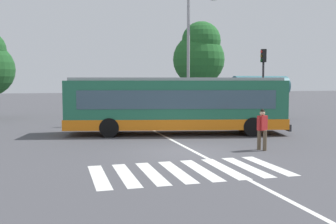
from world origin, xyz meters
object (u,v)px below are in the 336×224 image
(pedestrian_crossing_street, at_px, (262,127))
(traffic_light_far_corner, at_px, (263,74))
(twin_arm_street_lamp, at_px, (188,44))
(city_transit_bus, at_px, (176,105))
(bus_stop_shelter, at_px, (260,87))
(parked_car_red, at_px, (145,108))
(background_tree_right, at_px, (199,54))
(parked_car_white, at_px, (110,109))
(parked_car_blue, at_px, (178,107))

(pedestrian_crossing_street, relative_size, traffic_light_far_corner, 0.34)
(twin_arm_street_lamp, bearing_deg, city_transit_bus, -115.72)
(bus_stop_shelter, bearing_deg, parked_car_red, 163.13)
(city_transit_bus, distance_m, parked_car_red, 9.15)
(twin_arm_street_lamp, bearing_deg, traffic_light_far_corner, -9.64)
(twin_arm_street_lamp, relative_size, background_tree_right, 1.04)
(parked_car_white, xyz_separation_m, traffic_light_far_corner, (9.97, -4.96, 2.61))
(city_transit_bus, relative_size, parked_car_red, 2.63)
(pedestrian_crossing_street, xyz_separation_m, bus_stop_shelter, (6.76, 12.34, 1.45))
(traffic_light_far_corner, distance_m, background_tree_right, 10.56)
(city_transit_bus, bearing_deg, parked_car_blue, 71.86)
(city_transit_bus, xyz_separation_m, traffic_light_far_corner, (7.58, 4.09, 1.79))
(city_transit_bus, height_order, background_tree_right, background_tree_right)
(twin_arm_street_lamp, bearing_deg, parked_car_blue, 81.11)
(parked_car_white, xyz_separation_m, parked_car_blue, (5.49, 0.40, 0.00))
(parked_car_blue, relative_size, background_tree_right, 0.54)
(pedestrian_crossing_street, height_order, parked_car_white, pedestrian_crossing_street)
(parked_car_red, distance_m, background_tree_right, 9.51)
(parked_car_red, height_order, parked_car_blue, same)
(city_transit_bus, bearing_deg, parked_car_red, 87.99)
(parked_car_white, height_order, parked_car_blue, same)
(city_transit_bus, relative_size, twin_arm_street_lamp, 1.39)
(parked_car_blue, height_order, traffic_light_far_corner, traffic_light_far_corner)
(parked_car_white, xyz_separation_m, bus_stop_shelter, (11.14, -2.49, 1.65))
(parked_car_red, bearing_deg, bus_stop_shelter, -16.87)
(bus_stop_shelter, bearing_deg, city_transit_bus, -143.14)
(parked_car_white, bearing_deg, bus_stop_shelter, -12.62)
(parked_car_blue, distance_m, bus_stop_shelter, 6.56)
(parked_car_white, relative_size, parked_car_blue, 1.00)
(parked_car_red, bearing_deg, city_transit_bus, -92.01)
(city_transit_bus, distance_m, pedestrian_crossing_street, 6.15)
(traffic_light_far_corner, bearing_deg, city_transit_bus, -151.64)
(parked_car_red, xyz_separation_m, bus_stop_shelter, (8.43, -2.55, 1.65))
(parked_car_red, distance_m, bus_stop_shelter, 8.96)
(pedestrian_crossing_street, distance_m, twin_arm_street_lamp, 11.63)
(parked_car_red, bearing_deg, parked_car_blue, 7.05)
(twin_arm_street_lamp, distance_m, background_tree_right, 10.40)
(city_transit_bus, relative_size, parked_car_white, 2.67)
(city_transit_bus, xyz_separation_m, pedestrian_crossing_street, (1.99, -5.78, -0.62))
(city_transit_bus, height_order, parked_car_blue, city_transit_bus)
(pedestrian_crossing_street, xyz_separation_m, parked_car_blue, (1.11, 15.24, -0.20))
(bus_stop_shelter, bearing_deg, background_tree_right, 104.37)
(parked_car_red, height_order, traffic_light_far_corner, traffic_light_far_corner)
(traffic_light_far_corner, bearing_deg, twin_arm_street_lamp, 170.36)
(pedestrian_crossing_street, relative_size, bus_stop_shelter, 0.39)
(traffic_light_far_corner, distance_m, bus_stop_shelter, 2.89)
(parked_car_white, distance_m, parked_car_red, 2.71)
(pedestrian_crossing_street, height_order, bus_stop_shelter, bus_stop_shelter)
(pedestrian_crossing_street, height_order, parked_car_red, pedestrian_crossing_street)
(background_tree_right, bearing_deg, pedestrian_crossing_street, -103.20)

